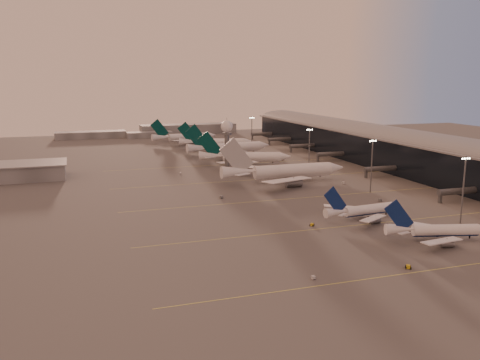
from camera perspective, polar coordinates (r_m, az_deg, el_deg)
name	(u,v)px	position (r m, az deg, el deg)	size (l,w,h in m)	color
ground	(318,239)	(171.18, 8.70, -6.55)	(700.00, 700.00, 0.00)	#504E4E
taxiway_markings	(321,196)	(232.46, 9.07, -1.75)	(180.00, 185.25, 0.02)	#EBE653
terminal	(397,149)	(316.38, 17.24, 3.30)	(57.00, 362.00, 23.04)	black
radar_tower	(227,136)	(278.29, -1.48, 4.93)	(6.40, 6.40, 31.10)	#585B5F
mast_a	(463,187)	(200.27, 23.80, -0.70)	(3.60, 0.56, 25.00)	#585B5F
mast_b	(372,163)	(241.37, 14.57, 1.83)	(3.60, 0.56, 25.00)	#585B5F
mast_c	(309,148)	(286.32, 7.78, 3.55)	(3.60, 0.56, 25.00)	#585B5F
mast_d	(252,132)	(368.00, 1.33, 5.39)	(3.60, 0.56, 25.00)	#585B5F
distant_horizon	(161,131)	(478.66, -8.91, 5.47)	(165.00, 37.50, 9.00)	slate
narrowbody_near	(438,232)	(178.93, 21.35, -5.47)	(35.41, 27.89, 14.13)	white
narrowbody_mid	(364,212)	(197.55, 13.75, -3.46)	(35.37, 28.12, 13.82)	white
widebody_white	(285,174)	(260.21, 5.05, 0.68)	(67.76, 54.29, 23.83)	white
greentail_a	(245,159)	(310.17, 0.59, 2.38)	(55.44, 44.11, 20.75)	white
greentail_b	(229,149)	(349.96, -1.19, 3.46)	(61.64, 49.60, 22.39)	white
greentail_c	(216,144)	(381.50, -2.66, 4.06)	(55.60, 44.43, 20.47)	white
greentail_d	(185,138)	(418.73, -6.21, 4.66)	(55.86, 44.83, 20.36)	white
gsv_truck_a	(314,275)	(138.21, 8.36, -10.56)	(5.03, 2.61, 1.93)	silver
gsv_tug_near	(408,267)	(151.31, 18.37, -9.25)	(3.64, 4.16, 1.02)	yellow
gsv_tug_mid	(312,225)	(185.14, 8.09, -4.99)	(3.69, 3.71, 0.93)	yellow
gsv_truck_b	(381,199)	(227.24, 15.55, -2.03)	(6.00, 2.65, 2.35)	slate
gsv_truck_c	(222,195)	(224.78, -2.02, -1.74)	(6.44, 4.74, 2.47)	slate
gsv_catering_b	(344,180)	(259.58, 11.59, 0.05)	(5.82, 3.24, 4.54)	silver
gsv_tug_far	(265,177)	(269.73, 2.85, 0.30)	(3.44, 3.74, 0.92)	silver
gsv_truck_d	(180,172)	(283.36, -6.75, 0.88)	(2.81, 5.06, 1.93)	silver
gsv_tug_hangar	(282,160)	(328.84, 4.76, 2.31)	(4.35, 3.75, 1.07)	yellow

